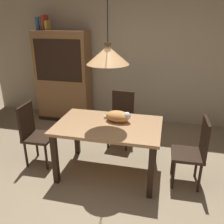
% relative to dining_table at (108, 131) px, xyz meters
% --- Properties ---
extents(ground, '(10.00, 10.00, 0.00)m').
position_rel_dining_table_xyz_m(ground, '(0.01, -0.59, -0.65)').
color(ground, '#998466').
extents(back_wall, '(6.40, 0.10, 2.90)m').
position_rel_dining_table_xyz_m(back_wall, '(0.01, 2.06, 0.80)').
color(back_wall, beige).
rests_on(back_wall, ground).
extents(dining_table, '(1.40, 0.90, 0.75)m').
position_rel_dining_table_xyz_m(dining_table, '(0.00, 0.00, 0.00)').
color(dining_table, tan).
rests_on(dining_table, ground).
extents(chair_right_side, '(0.41, 0.41, 0.93)m').
position_rel_dining_table_xyz_m(chair_right_side, '(1.13, 0.00, -0.14)').
color(chair_right_side, black).
rests_on(chair_right_side, ground).
extents(chair_far_back, '(0.43, 0.43, 0.93)m').
position_rel_dining_table_xyz_m(chair_far_back, '(0.01, 0.88, -0.14)').
color(chair_far_back, black).
rests_on(chair_far_back, ground).
extents(chair_left_side, '(0.41, 0.41, 0.93)m').
position_rel_dining_table_xyz_m(chair_left_side, '(-1.13, -0.00, -0.14)').
color(chair_left_side, black).
rests_on(chair_left_side, ground).
extents(cat_sleeping, '(0.39, 0.27, 0.16)m').
position_rel_dining_table_xyz_m(cat_sleeping, '(0.11, 0.12, 0.18)').
color(cat_sleeping, '#E59951').
rests_on(cat_sleeping, dining_table).
extents(pendant_lamp, '(0.52, 0.52, 1.30)m').
position_rel_dining_table_xyz_m(pendant_lamp, '(-0.00, 0.00, 1.01)').
color(pendant_lamp, '#E0A86B').
extents(hutch_bookcase, '(1.12, 0.45, 1.85)m').
position_rel_dining_table_xyz_m(hutch_bookcase, '(-1.39, 1.73, 0.24)').
color(hutch_bookcase, olive).
rests_on(hutch_bookcase, ground).
extents(book_blue_wide, '(0.06, 0.24, 0.24)m').
position_rel_dining_table_xyz_m(book_blue_wide, '(-1.82, 1.73, 1.32)').
color(book_blue_wide, '#384C93').
rests_on(book_blue_wide, hutch_bookcase).
extents(book_green_slim, '(0.03, 0.20, 0.26)m').
position_rel_dining_table_xyz_m(book_green_slim, '(-1.76, 1.73, 1.33)').
color(book_green_slim, '#427A4C').
rests_on(book_green_slim, hutch_bookcase).
extents(book_red_tall, '(0.04, 0.22, 0.28)m').
position_rel_dining_table_xyz_m(book_red_tall, '(-1.71, 1.73, 1.34)').
color(book_red_tall, '#B73833').
rests_on(book_red_tall, hutch_bookcase).
extents(book_yellow_short, '(0.04, 0.20, 0.18)m').
position_rel_dining_table_xyz_m(book_yellow_short, '(-1.65, 1.73, 1.29)').
color(book_yellow_short, gold).
rests_on(book_yellow_short, hutch_bookcase).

